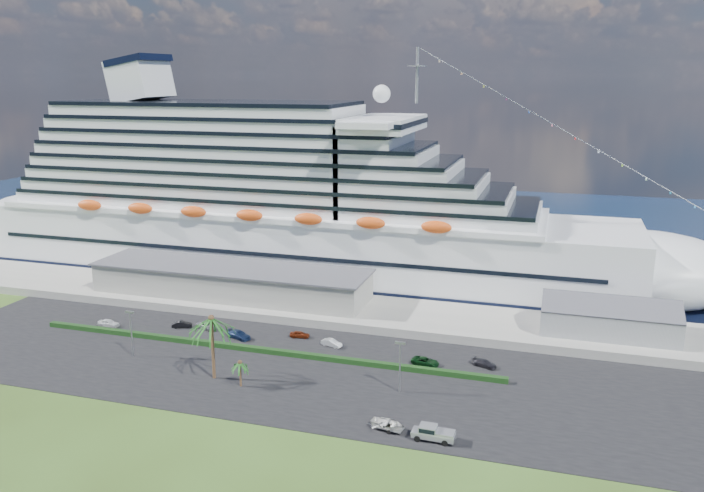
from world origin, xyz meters
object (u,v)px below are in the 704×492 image
(cruise_ship, at_px, (287,208))
(parked_car_3, at_px, (239,335))
(pickup_truck, at_px, (433,432))
(boat_trailer, at_px, (388,424))

(cruise_ship, bearing_deg, parked_car_3, -79.92)
(pickup_truck, relative_size, boat_trailer, 1.02)
(pickup_truck, bearing_deg, cruise_ship, 125.47)
(parked_car_3, distance_m, pickup_truck, 48.91)
(cruise_ship, bearing_deg, pickup_truck, -54.53)
(parked_car_3, bearing_deg, cruise_ship, 30.84)
(cruise_ship, relative_size, boat_trailer, 33.24)
(cruise_ship, height_order, parked_car_3, cruise_ship)
(cruise_ship, bearing_deg, boat_trailer, -57.97)
(pickup_truck, bearing_deg, parked_car_3, 148.03)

